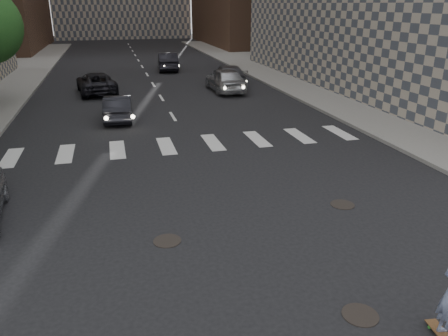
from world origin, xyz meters
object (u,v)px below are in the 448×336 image
at_px(traffic_car_a, 118,107).
at_px(traffic_car_b, 229,76).
at_px(traffic_car_e, 168,61).
at_px(traffic_car_c, 96,83).
at_px(traffic_car_d, 225,80).

height_order(traffic_car_a, traffic_car_b, traffic_car_b).
bearing_deg(traffic_car_a, traffic_car_e, -102.87).
bearing_deg(traffic_car_a, traffic_car_b, -131.98).
relative_size(traffic_car_c, traffic_car_d, 1.04).
bearing_deg(traffic_car_e, traffic_car_c, 61.96).
xyz_separation_m(traffic_car_b, traffic_car_c, (-9.15, -0.42, -0.06)).
height_order(traffic_car_c, traffic_car_e, traffic_car_e).
xyz_separation_m(traffic_car_a, traffic_car_c, (-1.18, 7.57, 0.04)).
bearing_deg(traffic_car_b, traffic_car_e, -64.68).
bearing_deg(traffic_car_e, traffic_car_a, 78.69).
xyz_separation_m(traffic_car_b, traffic_car_d, (-0.79, -2.00, 0.06)).
bearing_deg(traffic_car_e, traffic_car_b, 114.05).
height_order(traffic_car_b, traffic_car_d, traffic_car_d).
xyz_separation_m(traffic_car_a, traffic_car_d, (7.18, 6.00, 0.16)).
distance_m(traffic_car_b, traffic_car_d, 2.15).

